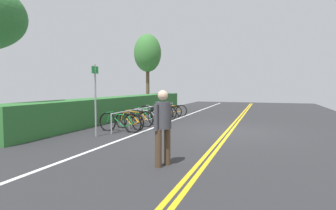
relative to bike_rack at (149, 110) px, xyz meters
The scene contains 18 objects.
ground_plane 4.22m from the bike_rack, 110.80° to the right, with size 39.75×11.76×0.05m, color #2B2B2D.
centre_line_yellow_inner 4.29m from the bike_rack, 110.41° to the right, with size 35.78×0.10×0.00m, color gold.
centre_line_yellow_outer 4.14m from the bike_rack, 111.19° to the right, with size 35.78×0.10×0.00m, color gold.
bike_lane_stripe_white 1.80m from the bike_rack, 149.78° to the right, with size 35.78×0.12×0.00m, color white.
bike_rack is the anchor object (origin of this frame).
bicycle_0 2.98m from the bike_rack, behind, with size 0.46×1.84×0.76m.
bicycle_1 2.28m from the bike_rack, behind, with size 0.66×1.55×0.68m.
bicycle_2 1.47m from the bike_rack, behind, with size 0.46×1.66×0.71m.
bicycle_3 0.83m from the bike_rack, behind, with size 0.46×1.72×0.74m.
bicycle_4 0.26m from the bike_rack, 62.98° to the left, with size 0.46×1.69×0.71m.
bicycle_5 0.69m from the bike_rack, ahead, with size 0.46×1.80×0.79m.
bicycle_6 1.53m from the bike_rack, ahead, with size 0.65×1.68×0.73m.
bicycle_7 2.29m from the bike_rack, ahead, with size 0.46×1.72×0.68m.
bicycle_8 3.06m from the bike_rack, ahead, with size 0.46×1.77×0.69m.
pedestrian 7.36m from the bike_rack, 154.64° to the right, with size 0.45×0.32×1.62m.
sign_post_near 4.23m from the bike_rack, behind, with size 0.36×0.06×2.43m.
hedge_backdrop 2.71m from the bike_rack, 56.46° to the left, with size 15.95×1.33×1.14m, color #2D6B30.
tree_mid 8.55m from the bike_rack, 24.08° to the left, with size 2.02×2.02×5.57m.
Camera 1 is at (-10.64, -1.28, 1.70)m, focal length 29.75 mm.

